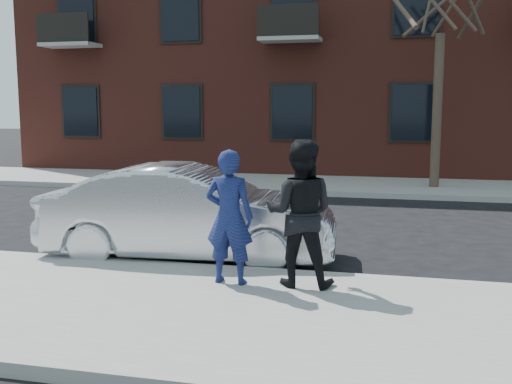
# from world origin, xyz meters

# --- Properties ---
(ground) EXTENTS (100.00, 100.00, 0.00)m
(ground) POSITION_xyz_m (0.00, 0.00, 0.00)
(ground) COLOR black
(ground) RESTS_ON ground
(near_sidewalk) EXTENTS (50.00, 3.50, 0.15)m
(near_sidewalk) POSITION_xyz_m (0.00, -0.25, 0.07)
(near_sidewalk) COLOR gray
(near_sidewalk) RESTS_ON ground
(near_curb) EXTENTS (50.00, 0.10, 0.15)m
(near_curb) POSITION_xyz_m (0.00, 1.55, 0.07)
(near_curb) COLOR #999691
(near_curb) RESTS_ON ground
(far_sidewalk) EXTENTS (50.00, 3.50, 0.15)m
(far_sidewalk) POSITION_xyz_m (0.00, 11.25, 0.07)
(far_sidewalk) COLOR gray
(far_sidewalk) RESTS_ON ground
(far_curb) EXTENTS (50.00, 0.10, 0.15)m
(far_curb) POSITION_xyz_m (0.00, 9.45, 0.07)
(far_curb) COLOR #999691
(far_curb) RESTS_ON ground
(apartment_building) EXTENTS (24.30, 10.30, 12.30)m
(apartment_building) POSITION_xyz_m (2.00, 18.00, 6.16)
(apartment_building) COLOR maroon
(apartment_building) RESTS_ON ground
(silver_sedan) EXTENTS (4.63, 1.97, 1.49)m
(silver_sedan) POSITION_xyz_m (0.37, 2.30, 0.74)
(silver_sedan) COLOR #B7BABF
(silver_sedan) RESTS_ON ground
(man_hoodie) EXTENTS (0.64, 0.51, 1.72)m
(man_hoodie) POSITION_xyz_m (1.44, 0.79, 1.01)
(man_hoodie) COLOR navy
(man_hoodie) RESTS_ON near_sidewalk
(man_peacoat) EXTENTS (0.92, 0.72, 1.84)m
(man_peacoat) POSITION_xyz_m (2.32, 0.92, 1.07)
(man_peacoat) COLOR black
(man_peacoat) RESTS_ON near_sidewalk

